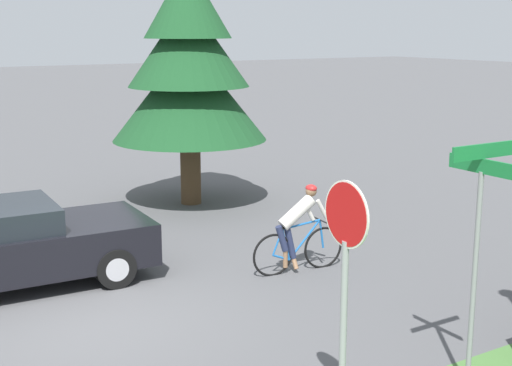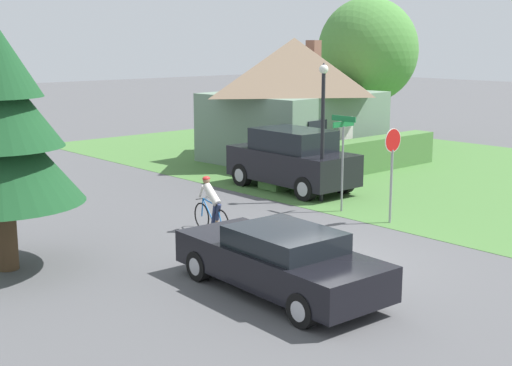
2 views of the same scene
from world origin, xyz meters
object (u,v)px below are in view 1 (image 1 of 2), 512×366
object	(u,v)px
stop_sign	(345,263)
street_name_sign	(478,225)
cyclist	(298,231)
conifer_tall_near	(189,65)

from	to	relation	value
stop_sign	street_name_sign	world-z (taller)	street_name_sign
cyclist	conifer_tall_near	distance (m)	5.87
cyclist	stop_sign	distance (m)	5.14
conifer_tall_near	cyclist	bearing A→B (deg)	-6.77
cyclist	street_name_sign	bearing A→B (deg)	-92.91
cyclist	stop_sign	xyz separation A→B (m)	(4.34, -2.51, 1.13)
cyclist	street_name_sign	size ratio (longest dim) A/B	0.60
conifer_tall_near	stop_sign	bearing A→B (deg)	-18.06
cyclist	conifer_tall_near	xyz separation A→B (m)	(-5.27, 0.63, 2.50)
cyclist	street_name_sign	distance (m)	4.59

